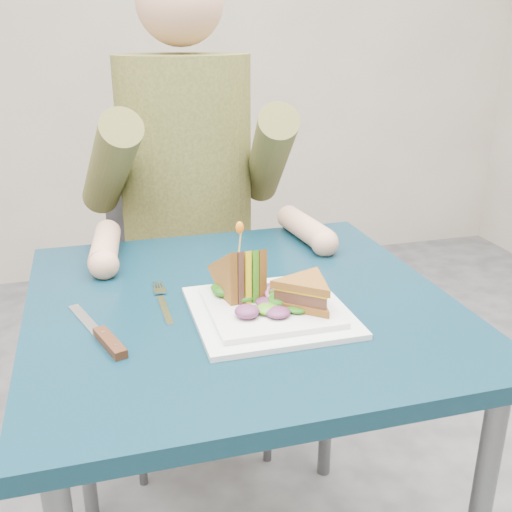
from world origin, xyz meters
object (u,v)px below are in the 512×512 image
object	(u,v)px
table	(241,338)
knife	(105,338)
chair	(185,265)
plate	(269,310)
fork	(163,303)
diner	(186,144)
sandwich_upright	(240,278)
sandwich_flat	(305,293)

from	to	relation	value
table	knife	size ratio (longest dim) A/B	3.48
chair	plate	distance (m)	0.76
plate	fork	world-z (taller)	plate
chair	diner	xyz separation A→B (m)	(-0.00, -0.11, 0.37)
table	chair	xyz separation A→B (m)	(0.00, 0.66, -0.11)
table	fork	distance (m)	0.16
table	diner	world-z (taller)	diner
table	plate	distance (m)	0.12
plate	sandwich_upright	bearing A→B (deg)	131.65
chair	fork	world-z (taller)	chair
sandwich_flat	fork	size ratio (longest dim) A/B	0.95
plate	fork	distance (m)	0.19
diner	table	bearing A→B (deg)	-90.00
diner	plate	size ratio (longest dim) A/B	2.87
sandwich_upright	knife	world-z (taller)	sandwich_upright
sandwich_flat	fork	xyz separation A→B (m)	(-0.23, 0.11, -0.04)
plate	sandwich_flat	bearing A→B (deg)	-24.44
knife	diner	bearing A→B (deg)	69.27
sandwich_upright	knife	distance (m)	0.25
chair	plate	xyz separation A→B (m)	(0.03, -0.73, 0.20)
table	chair	distance (m)	0.67
plate	diner	bearing A→B (deg)	93.05
sandwich_flat	knife	world-z (taller)	sandwich_flat
diner	fork	world-z (taller)	diner
table	fork	xyz separation A→B (m)	(-0.14, 0.02, 0.08)
chair	sandwich_upright	distance (m)	0.73
chair	knife	distance (m)	0.82
sandwich_flat	table	bearing A→B (deg)	132.00
chair	sandwich_upright	bearing A→B (deg)	-90.58
chair	sandwich_upright	xyz separation A→B (m)	(-0.01, -0.69, 0.24)
plate	sandwich_flat	world-z (taller)	sandwich_flat
chair	fork	xyz separation A→B (m)	(-0.14, -0.64, 0.19)
chair	diner	world-z (taller)	diner
chair	sandwich_upright	world-z (taller)	chair
chair	fork	bearing A→B (deg)	-102.08
table	diner	distance (m)	0.61
plate	chair	bearing A→B (deg)	92.58
diner	sandwich_flat	size ratio (longest dim) A/B	4.37
chair	diner	bearing A→B (deg)	-90.00
sandwich_flat	fork	world-z (taller)	sandwich_flat
sandwich_flat	plate	bearing A→B (deg)	155.56
table	fork	world-z (taller)	fork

